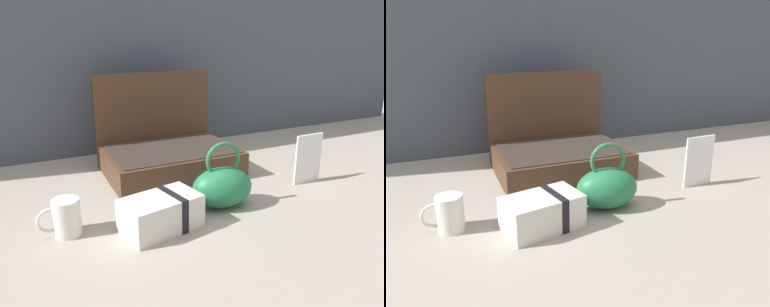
% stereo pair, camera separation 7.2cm
% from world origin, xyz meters
% --- Properties ---
extents(ground_plane, '(6.00, 6.00, 0.00)m').
position_xyz_m(ground_plane, '(0.00, 0.00, 0.00)').
color(ground_plane, '#9E9384').
extents(open_suitcase, '(0.46, 0.35, 0.35)m').
position_xyz_m(open_suitcase, '(0.05, 0.25, 0.08)').
color(open_suitcase, '#4C301E').
rests_on(open_suitcase, ground_plane).
extents(teal_pouch_handbag, '(0.20, 0.14, 0.20)m').
position_xyz_m(teal_pouch_handbag, '(0.08, -0.11, 0.06)').
color(teal_pouch_handbag, '#237247').
rests_on(teal_pouch_handbag, ground_plane).
extents(cream_toiletry_bag, '(0.22, 0.16, 0.09)m').
position_xyz_m(cream_toiletry_bag, '(-0.13, -0.16, 0.05)').
color(cream_toiletry_bag, silver).
rests_on(cream_toiletry_bag, ground_plane).
extents(coffee_mug, '(0.11, 0.07, 0.10)m').
position_xyz_m(coffee_mug, '(-0.36, -0.08, 0.05)').
color(coffee_mug, silver).
rests_on(coffee_mug, ground_plane).
extents(info_card_left, '(0.11, 0.01, 0.17)m').
position_xyz_m(info_card_left, '(0.44, -0.07, 0.09)').
color(info_card_left, white).
rests_on(info_card_left, ground_plane).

